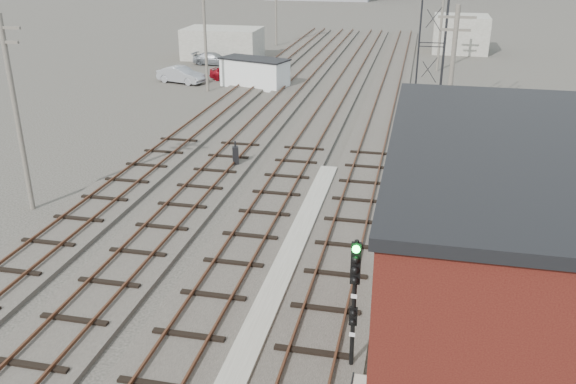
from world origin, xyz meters
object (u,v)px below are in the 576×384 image
(signal_mast, at_px, (354,296))
(switch_stand, at_px, (236,156))
(site_trailer, at_px, (255,73))
(car_red, at_px, (231,73))
(car_silver, at_px, (181,75))
(car_grey, at_px, (213,59))

(signal_mast, distance_m, switch_stand, 18.23)
(switch_stand, xyz_separation_m, site_trailer, (-4.29, 19.81, 0.57))
(site_trailer, distance_m, car_red, 3.48)
(switch_stand, distance_m, car_silver, 22.89)
(switch_stand, xyz_separation_m, car_silver, (-11.16, 19.99, 0.05))
(car_red, relative_size, car_silver, 0.91)
(car_red, height_order, car_grey, car_red)
(car_red, xyz_separation_m, car_grey, (-4.10, 6.94, -0.07))
(switch_stand, distance_m, car_red, 22.95)
(car_grey, bearing_deg, signal_mast, -154.07)
(signal_mast, relative_size, site_trailer, 0.67)
(switch_stand, bearing_deg, site_trailer, 81.98)
(car_silver, distance_m, car_grey, 8.79)
(signal_mast, xyz_separation_m, car_red, (-15.48, 37.90, -1.88))
(site_trailer, height_order, car_red, site_trailer)
(car_grey, bearing_deg, switch_stand, -156.48)
(site_trailer, bearing_deg, car_grey, 144.26)
(signal_mast, xyz_separation_m, switch_stand, (-8.43, 16.06, -1.88))
(car_grey, bearing_deg, car_red, -147.09)
(site_trailer, xyz_separation_m, car_grey, (-6.86, 8.97, -0.64))
(site_trailer, distance_m, car_grey, 11.31)
(signal_mast, relative_size, car_grey, 1.02)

